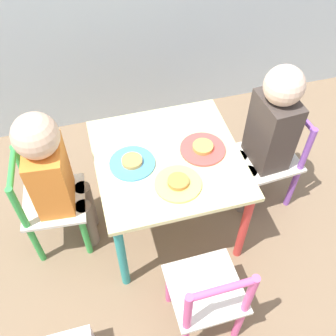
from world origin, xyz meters
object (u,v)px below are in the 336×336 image
Objects in this scene: plate_right at (203,148)px; plate_front at (178,183)px; chair_green at (50,205)px; child_left at (53,173)px; plate_left at (132,163)px; chair_purple at (271,159)px; chair_pink at (207,297)px; kids_table at (168,168)px; child_right at (269,130)px.

plate_front is (-0.15, -0.15, -0.00)m from plate_right.
child_left is at bearing -90.00° from chair_green.
plate_left is 0.98× the size of plate_right.
chair_purple is 0.99m from child_left.
plate_front is at bearing -89.68° from chair_pink.
chair_purple is at bearing 3.20° from plate_left.
kids_table is at bearing 180.00° from plate_right.
child_left is (0.06, -0.01, 0.20)m from chair_green.
child_left is at bearing 174.96° from kids_table.
child_left reaches higher than kids_table.
plate_left and plate_front have the same top height.
plate_right is at bearing 45.00° from plate_front.
child_right is 4.28× the size of plate_left.
chair_purple is 0.69m from plate_left.
plate_left is at bearing -92.39° from child_left.
plate_left is at bearing 135.00° from plate_front.
plate_right is at bearing -88.77° from child_left.
child_right is at bearing 4.11° from kids_table.
plate_left is (-0.15, 0.51, 0.21)m from chair_pink.
plate_front is (-0.00, -0.15, 0.08)m from kids_table.
chair_pink is at bearing -46.65° from chair_purple.
plate_front is (0.51, -0.19, 0.21)m from chair_green.
chair_green is at bearing -94.86° from child_right.
kids_table is at bearing -0.00° from plate_left.
child_right is at bearing -85.42° from child_left.
child_left is at bearing -94.57° from child_right.
chair_pink reaches higher than plate_front.
plate_right is at bearing -105.96° from chair_pink.
chair_pink reaches higher than plate_right.
plate_left reaches higher than kids_table.
kids_table is 0.75× the size of child_right.
chair_pink is 0.43m from plate_front.
kids_table is 0.53m from chair_green.
child_right is (0.45, 0.03, 0.07)m from kids_table.
chair_purple is 2.87× the size of plate_left.
kids_table is 3.16× the size of plate_right.
child_left reaches higher than plate_left.
chair_purple is at bearing 5.75° from plate_right.
chair_green is at bearing 174.96° from kids_table.
chair_green reaches higher than plate_front.
chair_purple is at bearing 90.00° from child_right.
chair_green is at bearing -94.58° from chair_purple.
chair_purple is (1.03, -0.01, 0.00)m from chair_green.
chair_purple reaches higher than plate_left.
plate_front is at bearing -72.55° from child_right.
kids_table is at bearing -90.00° from child_left.
kids_table is 1.12× the size of chair_purple.
chair_pink is 2.91× the size of plate_front.
plate_right is 0.21m from plate_front.
plate_front is at bearing -105.47° from chair_green.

